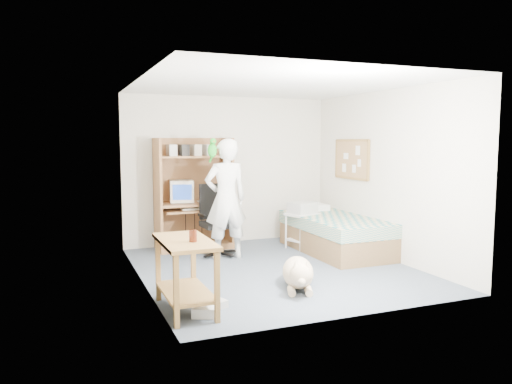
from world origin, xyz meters
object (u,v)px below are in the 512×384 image
at_px(bed, 334,234).
at_px(person, 226,199).
at_px(office_chair, 217,230).
at_px(computer_hutch, 193,198).
at_px(printer_cart, 302,225).
at_px(dog, 298,273).
at_px(side_desk, 185,264).

distance_m(bed, person, 1.85).
relative_size(bed, office_chair, 1.88).
relative_size(computer_hutch, printer_cart, 3.08).
bearing_deg(computer_hutch, printer_cart, -22.25).
distance_m(bed, printer_cart, 0.57).
bearing_deg(person, bed, 169.99).
relative_size(bed, dog, 1.84).
height_order(side_desk, printer_cart, side_desk).
bearing_deg(bed, dog, -132.52).
bearing_deg(bed, side_desk, -147.50).
bearing_deg(office_chair, side_desk, -116.92).
xyz_separation_m(bed, printer_cart, (-0.35, 0.45, 0.10)).
xyz_separation_m(computer_hutch, dog, (0.59, -2.66, -0.63)).
bearing_deg(dog, printer_cart, 84.01).
distance_m(computer_hutch, printer_cart, 1.84).
relative_size(bed, printer_cart, 3.45).
height_order(bed, office_chair, office_chair).
xyz_separation_m(office_chair, printer_cart, (1.44, -0.09, -0.00)).
bearing_deg(computer_hutch, side_desk, -106.14).
relative_size(bed, side_desk, 2.02).
xyz_separation_m(side_desk, office_chair, (1.07, 2.35, -0.11)).
xyz_separation_m(office_chair, person, (0.05, -0.31, 0.51)).
relative_size(bed, person, 1.13).
distance_m(dog, printer_cart, 2.25).
distance_m(side_desk, office_chair, 2.59).
height_order(person, dog, person).
relative_size(side_desk, person, 0.56).
bearing_deg(printer_cart, dog, -138.37).
bearing_deg(office_chair, computer_hutch, 107.91).
distance_m(office_chair, dog, 2.11).
bearing_deg(computer_hutch, person, -73.17).
bearing_deg(printer_cart, office_chair, 156.18).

